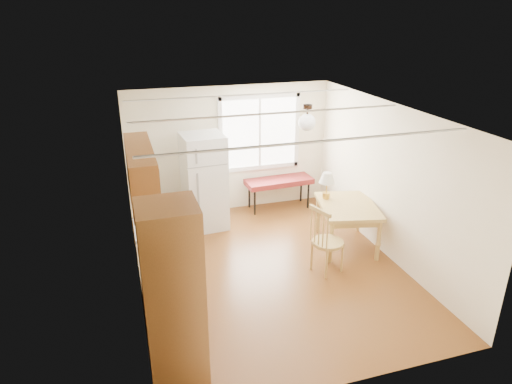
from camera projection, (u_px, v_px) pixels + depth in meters
name	position (u px, v px, depth m)	size (l,w,h in m)	color
room_shell	(271.00, 196.00, 6.75)	(4.60, 5.60, 2.62)	#532C11
kitchen_run	(161.00, 258.00, 5.87)	(0.65, 3.40, 2.20)	brown
window_unit	(260.00, 133.00, 8.99)	(1.64, 0.05, 1.51)	white
pendant_light	(307.00, 121.00, 6.92)	(0.26, 0.26, 0.40)	black
refrigerator	(204.00, 182.00, 8.33)	(0.78, 0.78, 1.77)	silver
bench	(279.00, 182.00, 9.23)	(1.39, 0.58, 0.63)	maroon
dining_table	(348.00, 210.00, 7.70)	(1.17, 1.40, 0.76)	#AD8842
chair	(323.00, 236.00, 6.88)	(0.53, 0.52, 1.10)	#AD8842
table_lamp	(327.00, 180.00, 7.79)	(0.27, 0.27, 0.47)	gold
coffee_maker	(164.00, 267.00, 5.28)	(0.21, 0.27, 0.40)	black
kettle	(150.00, 240.00, 5.99)	(0.13, 0.13, 0.26)	red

